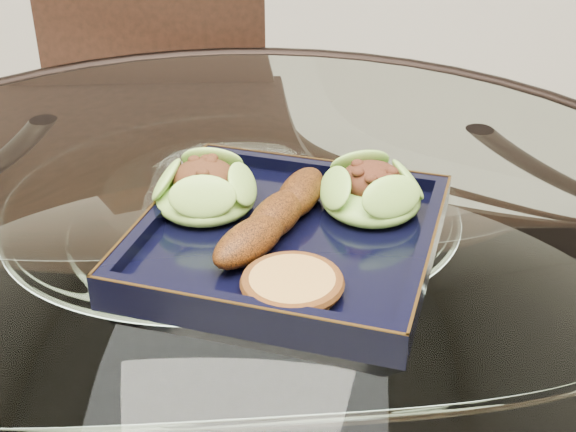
{
  "coord_description": "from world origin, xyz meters",
  "views": [
    {
      "loc": [
        0.09,
        -0.66,
        1.18
      ],
      "look_at": [
        0.05,
        -0.02,
        0.8
      ],
      "focal_mm": 50.0,
      "sensor_mm": 36.0,
      "label": 1
    }
  ],
  "objects": [
    {
      "name": "dining_table",
      "position": [
        -0.0,
        -0.0,
        0.6
      ],
      "size": [
        1.13,
        1.13,
        0.77
      ],
      "color": "white",
      "rests_on": "ground"
    },
    {
      "name": "lettuce_wrap_left",
      "position": [
        -0.03,
        0.02,
        0.8
      ],
      "size": [
        0.13,
        0.13,
        0.04
      ],
      "primitive_type": "ellipsoid",
      "rotation": [
        0.0,
        0.0,
        -0.42
      ],
      "color": "#578B28",
      "rests_on": "navy_plate"
    },
    {
      "name": "lettuce_wrap_right",
      "position": [
        0.13,
        0.03,
        0.8
      ],
      "size": [
        0.1,
        0.1,
        0.04
      ],
      "primitive_type": "ellipsoid",
      "rotation": [
        0.0,
        0.0,
        -0.06
      ],
      "color": "#5E962B",
      "rests_on": "navy_plate"
    },
    {
      "name": "dining_chair",
      "position": [
        -0.19,
        0.48,
        0.49
      ],
      "size": [
        0.42,
        0.42,
        0.88
      ],
      "rotation": [
        0.0,
        0.0,
        0.09
      ],
      "color": "black",
      "rests_on": "ground"
    },
    {
      "name": "crumb_patty",
      "position": [
        0.06,
        -0.11,
        0.79
      ],
      "size": [
        0.08,
        0.08,
        0.01
      ],
      "primitive_type": "cylinder",
      "rotation": [
        0.0,
        0.0,
        -0.0
      ],
      "color": "#AA7538",
      "rests_on": "navy_plate"
    },
    {
      "name": "navy_plate",
      "position": [
        0.05,
        -0.02,
        0.77
      ],
      "size": [
        0.33,
        0.33,
        0.02
      ],
      "primitive_type": "cube",
      "rotation": [
        0.0,
        0.0,
        -0.24
      ],
      "color": "black",
      "rests_on": "dining_table"
    },
    {
      "name": "roasted_plantain",
      "position": [
        0.04,
        -0.02,
        0.8
      ],
      "size": [
        0.11,
        0.18,
        0.03
      ],
      "primitive_type": "ellipsoid",
      "rotation": [
        0.0,
        0.0,
        1.14
      ],
      "color": "#582809",
      "rests_on": "navy_plate"
    }
  ]
}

